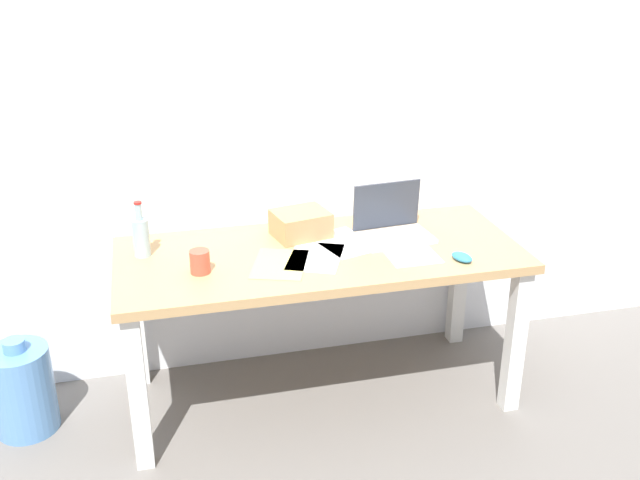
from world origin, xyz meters
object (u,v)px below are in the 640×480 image
object	(u,v)px
laptop_right	(392,226)
water_cooler_jug	(22,389)
beer_bottle	(141,236)
computer_mouse	(462,257)
cardboard_box	(301,224)
coffee_mug	(200,262)
desk	(320,271)

from	to	relation	value
laptop_right	water_cooler_jug	xyz separation A→B (m)	(-1.63, -0.02, -0.58)
beer_bottle	water_cooler_jug	bearing A→B (deg)	-172.59
computer_mouse	water_cooler_jug	world-z (taller)	computer_mouse
computer_mouse	cardboard_box	bearing A→B (deg)	123.52
computer_mouse	cardboard_box	xyz separation A→B (m)	(-0.59, 0.42, 0.04)
beer_bottle	coffee_mug	world-z (taller)	beer_bottle
beer_bottle	water_cooler_jug	world-z (taller)	beer_bottle
laptop_right	computer_mouse	bearing A→B (deg)	-58.06
desk	water_cooler_jug	distance (m)	1.36
computer_mouse	desk	bearing A→B (deg)	135.15
beer_bottle	computer_mouse	distance (m)	1.33
laptop_right	beer_bottle	bearing A→B (deg)	177.03
desk	computer_mouse	world-z (taller)	computer_mouse
computer_mouse	water_cooler_jug	xyz separation A→B (m)	(-1.83, 0.30, -0.55)
coffee_mug	laptop_right	bearing A→B (deg)	10.94
desk	laptop_right	xyz separation A→B (m)	(0.35, 0.08, 0.15)
desk	beer_bottle	xyz separation A→B (m)	(-0.73, 0.13, 0.19)
beer_bottle	computer_mouse	size ratio (longest dim) A/B	2.40
coffee_mug	water_cooler_jug	bearing A→B (deg)	168.88
beer_bottle	water_cooler_jug	xyz separation A→B (m)	(-0.55, -0.07, -0.62)
beer_bottle	cardboard_box	world-z (taller)	beer_bottle
laptop_right	cardboard_box	xyz separation A→B (m)	(-0.39, 0.10, 0.01)
desk	laptop_right	distance (m)	0.39
beer_bottle	cardboard_box	bearing A→B (deg)	3.88
beer_bottle	computer_mouse	world-z (taller)	beer_bottle
computer_mouse	coffee_mug	bearing A→B (deg)	150.93
beer_bottle	computer_mouse	xyz separation A→B (m)	(1.28, -0.37, -0.07)
beer_bottle	cardboard_box	distance (m)	0.69
computer_mouse	coffee_mug	xyz separation A→B (m)	(-1.06, 0.15, 0.03)
laptop_right	beer_bottle	distance (m)	1.08
laptop_right	coffee_mug	world-z (taller)	laptop_right
coffee_mug	water_cooler_jug	xyz separation A→B (m)	(-0.77, 0.15, -0.58)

